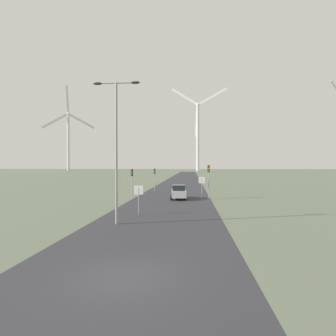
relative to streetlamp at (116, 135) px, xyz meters
The scene contains 11 objects.
ground_plane 11.39m from the streetlamp, 71.73° to the right, with size 600.00×600.00×0.00m, color #5B6651.
road_surface 39.80m from the streetlamp, 85.73° to the left, with size 10.00×240.00×0.01m.
streetlamp is the anchor object (origin of this frame).
stop_sign_near 6.15m from the streetlamp, 77.22° to the left, with size 0.81×0.07×2.57m.
stop_sign_far 17.04m from the streetlamp, 65.54° to the left, with size 0.81×0.07×2.84m.
traffic_light_post_near_left 15.56m from the streetlamp, 98.76° to the left, with size 0.28×0.34×3.85m.
traffic_light_post_near_right 17.49m from the streetlamp, 63.38° to the left, with size 0.28×0.34×4.37m.
traffic_light_post_mid_left 25.47m from the streetlamp, 91.75° to the left, with size 0.28×0.33×3.79m.
car_approaching 16.31m from the streetlamp, 75.44° to the left, with size 2.08×4.22×1.83m.
wind_turbine_far_left 218.85m from the streetlamp, 116.93° to the left, with size 37.46×20.46×71.94m.
wind_turbine_left 180.58m from the streetlamp, 86.79° to the left, with size 41.65×7.13×63.61m.
Camera 1 is at (2.60, -9.94, 4.33)m, focal length 28.00 mm.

